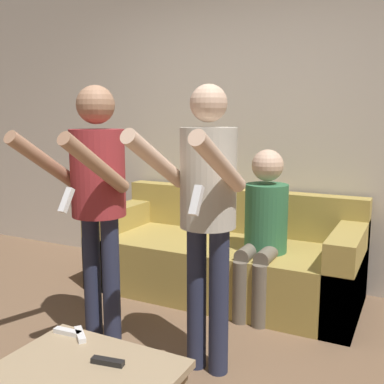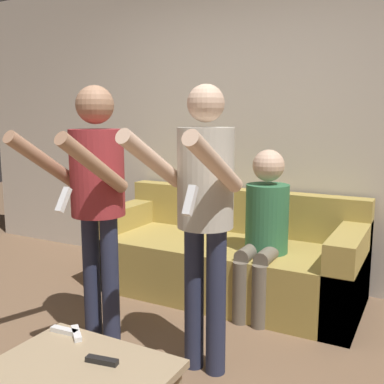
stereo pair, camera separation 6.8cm
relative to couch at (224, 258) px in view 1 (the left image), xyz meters
The scene contains 9 objects.
wall_back 1.17m from the couch, 86.60° to the left, with size 6.40×0.06×2.70m.
couch is the anchor object (origin of this frame).
person_standing_left 1.39m from the couch, 108.10° to the right, with size 0.45×0.69×1.60m.
person_standing_right 1.38m from the couch, 71.91° to the right, with size 0.42×0.68×1.59m.
person_seated 0.58m from the couch, 27.49° to the right, with size 0.31×0.53×1.19m.
coffee_table 1.92m from the couch, 85.51° to the right, with size 0.78×0.63×0.35m.
remote_near 1.82m from the couch, 83.29° to the right, with size 0.15×0.06×0.02m.
remote_mid 1.68m from the couch, 94.61° to the right, with size 0.15×0.05×0.02m.
remote_far 1.67m from the couch, 92.15° to the right, with size 0.14×0.12×0.02m.
Camera 1 is at (1.33, -1.73, 1.42)m, focal length 42.00 mm.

